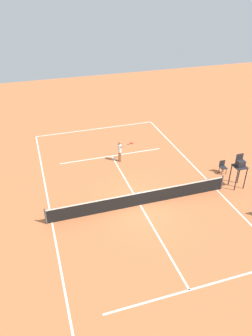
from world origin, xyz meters
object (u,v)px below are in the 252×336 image
Objects in this scene: tennis_ball at (132,173)px; umpire_chair at (240,166)px; courtside_chair_mid at (223,166)px; player_serving at (120,149)px.

umpire_chair reaches higher than tennis_ball.
courtside_chair_mid is at bearing 162.82° from tennis_ball.
player_serving is 24.59× the size of tennis_ball.
tennis_ball is 6.52m from courtside_chair_mid.
umpire_chair is 2.10m from courtside_chair_mid.
umpire_chair is (-6.44, 5.69, 0.61)m from player_serving.
tennis_ball is at bearing -9.19° from player_serving.
umpire_chair reaches higher than player_serving.
player_serving is 1.76× the size of courtside_chair_mid.
umpire_chair is at bearing 148.85° from tennis_ball.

